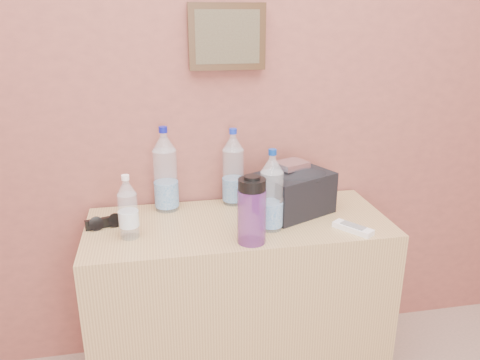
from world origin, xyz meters
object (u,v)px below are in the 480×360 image
Objects in this scene: ac_remote at (353,228)px; foil_packet at (291,165)px; nalgene_bottle at (252,210)px; sunglasses at (105,222)px; pet_large_c at (233,171)px; pet_small at (128,210)px; dresser at (239,302)px; toiletry_bag at (295,190)px; pet_large_d at (272,195)px; pet_large_b at (165,174)px.

ac_remote is 0.34m from foil_packet.
ac_remote is (0.39, 0.01, -0.11)m from nalgene_bottle.
sunglasses is at bearing 156.69° from nalgene_bottle.
pet_large_c is 0.37m from nalgene_bottle.
dresser is at bearing 7.95° from pet_small.
sunglasses is 1.28× the size of foil_packet.
toiletry_bag is at bearing -11.88° from foil_packet.
pet_small is at bearing 177.14° from pet_large_d.
pet_small is at bearing -170.09° from foil_packet.
pet_large_b is (-0.27, 0.18, 0.52)m from dresser.
toiletry_bag is at bearing -14.16° from pet_large_b.
pet_large_b is 0.30m from sunglasses.
ac_remote is at bearing -7.36° from pet_small.
pet_small is 2.03× the size of foil_packet.
nalgene_bottle is at bearing -51.64° from pet_large_b.
pet_large_b is at bearing 146.42° from dresser.
sunglasses is 0.75m from foil_packet.
dresser is 0.61m from foil_packet.
pet_large_c is at bearing 122.62° from toiletry_bag.
pet_large_d is 0.63m from sunglasses.
pet_small is 0.96× the size of nalgene_bottle.
pet_large_b reaches higher than pet_small.
ac_remote is at bearing -26.91° from pet_large_b.
dresser is 7.67× the size of ac_remote.
dresser is 10.06× the size of foil_packet.
dresser is at bearing 142.25° from pet_large_d.
pet_large_b is at bearing -176.49° from pet_large_c.
pet_large_c is at bearing 3.51° from pet_large_b.
pet_large_b is 0.28m from pet_small.
pet_large_b reaches higher than foil_packet.
pet_large_c reaches higher than sunglasses.
foil_packet is (0.21, -0.14, 0.06)m from pet_large_c.
foil_packet is at bearing 143.51° from toiletry_bag.
pet_large_b is 3.00× the size of foil_packet.
sunglasses is at bearing -179.47° from foil_packet.
pet_large_c reaches higher than toiletry_bag.
pet_large_d is 1.10× the size of toiletry_bag.
dresser is 0.57m from ac_remote.
pet_large_d is at bearing -37.75° from dresser.
pet_large_b is 1.07× the size of pet_large_c.
toiletry_bag is (0.22, 0.23, -0.03)m from nalgene_bottle.
ac_remote is at bearing -15.03° from pet_large_d.
sunglasses is at bearing -151.22° from pet_large_b.
pet_large_d is at bearing -34.82° from pet_large_b.
ac_remote is (0.90, -0.21, -0.01)m from sunglasses.
pet_large_c reaches higher than foil_packet.
foil_packet is at bearing -14.24° from pet_large_b.
toiletry_bag reaches higher than sunglasses.
pet_small is (-0.14, -0.23, -0.05)m from pet_large_b.
nalgene_bottle is 1.66× the size of sunglasses.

